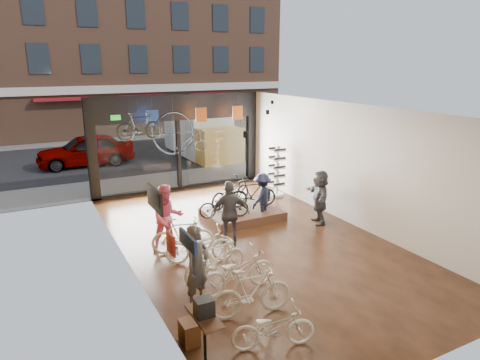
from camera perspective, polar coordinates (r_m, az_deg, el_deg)
ground_plane at (r=12.56m, az=1.43°, el=-8.11°), size 7.00×12.00×0.04m
ceiling at (r=11.57m, az=1.55°, el=9.60°), size 7.00×12.00×0.04m
wall_left at (r=10.73m, az=-15.20°, el=-1.89°), size 0.04×12.00×3.80m
wall_right at (r=13.93m, az=14.27°, el=2.11°), size 0.04×12.00×3.80m
wall_back at (r=7.57m, az=24.57°, el=-10.20°), size 7.00×0.04×3.80m
storefront at (r=17.29m, az=-8.24°, el=4.95°), size 7.00×0.26×3.80m
exit_sign at (r=16.37m, az=-16.26°, el=8.00°), size 0.35×0.06×0.18m
street_road at (r=26.16m, az=-14.73°, el=3.88°), size 30.00×18.00×0.02m
sidewalk_near at (r=18.80m, az=-9.26°, el=0.00°), size 30.00×2.40×0.12m
sidewalk_far at (r=30.00m, az=-16.51°, el=5.32°), size 30.00×2.00×0.12m
opposite_building at (r=32.11m, az=-18.44°, el=18.26°), size 26.00×5.00×14.00m
street_car at (r=22.64m, az=-19.86°, el=3.79°), size 4.61×1.86×1.57m
box_truck at (r=23.12m, az=-4.80°, el=6.27°), size 2.26×6.79×2.67m
floor_bike_0 at (r=8.12m, az=4.44°, el=-19.03°), size 1.64×0.95×0.81m
floor_bike_1 at (r=8.90m, az=1.53°, el=-14.73°), size 1.79×0.73×1.05m
floor_bike_2 at (r=9.75m, az=-0.34°, el=-12.11°), size 1.86×0.68×0.97m
floor_bike_3 at (r=10.24m, az=-3.30°, el=-10.54°), size 1.77×0.77×1.03m
floor_bike_4 at (r=11.13m, az=-5.30°, el=-8.64°), size 1.88×1.10×0.93m
floor_bike_5 at (r=11.67m, az=-7.63°, el=-7.34°), size 1.75×0.93×1.01m
display_platform at (r=14.16m, az=0.27°, el=-4.58°), size 2.40×1.80×0.30m
display_bike_left at (r=13.31m, az=-2.15°, el=-3.37°), size 1.64×0.98×0.82m
display_bike_mid at (r=14.26m, az=1.71°, el=-1.78°), size 1.66×0.84×0.96m
display_bike_right at (r=14.34m, az=-1.28°, el=-1.63°), size 1.96×1.31×0.97m
customer_0 at (r=9.09m, az=-5.73°, el=-11.38°), size 0.79×0.72×1.81m
customer_1 at (r=11.79m, az=-9.66°, el=-5.00°), size 0.93×0.74×1.84m
customer_2 at (r=11.94m, az=-1.32°, el=-4.47°), size 1.18×0.77×1.86m
customer_3 at (r=13.91m, az=2.99°, el=-2.24°), size 1.16×0.99×1.56m
customer_5 at (r=13.79m, az=10.58°, el=-2.24°), size 1.07×1.69×1.74m
sunglasses_rack at (r=16.36m, az=4.91°, el=1.08°), size 0.63×0.54×1.92m
wall_merch at (r=7.85m, az=-8.01°, el=-12.81°), size 0.40×2.40×2.60m
penny_farthing at (r=15.65m, az=-7.69°, el=6.11°), size 1.93×0.06×1.54m
hung_bike at (r=14.85m, az=-13.30°, el=7.01°), size 1.59×0.49×0.95m
jersey_left at (r=15.99m, az=-11.58°, el=8.13°), size 0.45×0.03×0.55m
jersey_mid at (r=16.62m, az=-5.20°, el=8.64°), size 0.45×0.03×0.55m
jersey_right at (r=17.27m, az=-0.31°, el=8.96°), size 0.45×0.03×0.55m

